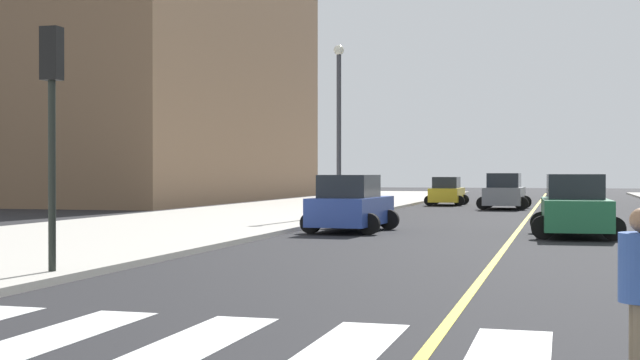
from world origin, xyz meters
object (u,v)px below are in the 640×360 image
(car_gray_third, at_px, (504,192))
(car_blue_fourth, at_px, (351,205))
(car_yellow_nearest, at_px, (447,192))
(traffic_light_far_corner, at_px, (52,99))
(car_green_second, at_px, (575,207))
(street_lamp, at_px, (339,115))

(car_gray_third, xyz_separation_m, car_blue_fourth, (-3.86, -19.90, -0.02))
(car_blue_fourth, bearing_deg, car_yellow_nearest, 92.56)
(car_yellow_nearest, bearing_deg, traffic_light_far_corner, -92.92)
(car_gray_third, bearing_deg, car_blue_fourth, -99.70)
(car_blue_fourth, bearing_deg, car_gray_third, 81.83)
(traffic_light_far_corner, bearing_deg, car_yellow_nearest, 86.43)
(car_yellow_nearest, distance_m, car_blue_fourth, 24.74)
(car_yellow_nearest, height_order, car_gray_third, car_gray_third)
(car_yellow_nearest, relative_size, car_green_second, 0.87)
(car_yellow_nearest, bearing_deg, street_lamp, -97.64)
(traffic_light_far_corner, xyz_separation_m, street_lamp, (-0.04, 21.99, 1.10))
(traffic_light_far_corner, bearing_deg, car_green_second, 55.42)
(car_gray_third, relative_size, street_lamp, 0.60)
(car_green_second, xyz_separation_m, car_gray_third, (-3.43, 20.21, 0.01))
(car_green_second, height_order, car_gray_third, car_gray_third)
(car_blue_fourth, relative_size, traffic_light_far_corner, 0.96)
(car_blue_fourth, height_order, traffic_light_far_corner, traffic_light_far_corner)
(car_yellow_nearest, bearing_deg, car_gray_third, -51.56)
(car_yellow_nearest, distance_m, street_lamp, 17.58)
(car_yellow_nearest, relative_size, car_gray_third, 0.88)
(car_gray_third, bearing_deg, car_green_second, -79.10)
(car_green_second, bearing_deg, street_lamp, -42.28)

